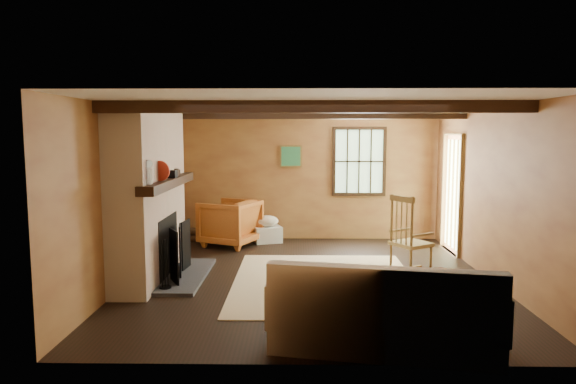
{
  "coord_description": "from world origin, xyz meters",
  "views": [
    {
      "loc": [
        -0.19,
        -7.07,
        2.03
      ],
      "look_at": [
        -0.32,
        0.4,
        1.18
      ],
      "focal_mm": 32.0,
      "sensor_mm": 36.0,
      "label": 1
    }
  ],
  "objects_px": {
    "fireplace": "(151,200)",
    "laundry_basket": "(267,234)",
    "rocking_chair": "(409,241)",
    "sofa": "(384,315)",
    "armchair": "(230,223)"
  },
  "relations": [
    {
      "from": "rocking_chair",
      "to": "fireplace",
      "type": "bearing_deg",
      "value": 60.44
    },
    {
      "from": "fireplace",
      "to": "armchair",
      "type": "xyz_separation_m",
      "value": [
        0.82,
        2.1,
        -0.68
      ]
    },
    {
      "from": "laundry_basket",
      "to": "sofa",
      "type": "bearing_deg",
      "value": -73.69
    },
    {
      "from": "rocking_chair",
      "to": "sofa",
      "type": "relative_size",
      "value": 0.52
    },
    {
      "from": "fireplace",
      "to": "laundry_basket",
      "type": "relative_size",
      "value": 4.8
    },
    {
      "from": "fireplace",
      "to": "laundry_basket",
      "type": "distance_m",
      "value": 2.97
    },
    {
      "from": "fireplace",
      "to": "rocking_chair",
      "type": "xyz_separation_m",
      "value": [
        3.65,
        0.2,
        -0.61
      ]
    },
    {
      "from": "fireplace",
      "to": "sofa",
      "type": "height_order",
      "value": "fireplace"
    },
    {
      "from": "rocking_chair",
      "to": "laundry_basket",
      "type": "relative_size",
      "value": 2.34
    },
    {
      "from": "rocking_chair",
      "to": "sofa",
      "type": "distance_m",
      "value": 2.67
    },
    {
      "from": "fireplace",
      "to": "rocking_chair",
      "type": "bearing_deg",
      "value": 3.21
    },
    {
      "from": "laundry_basket",
      "to": "fireplace",
      "type": "bearing_deg",
      "value": -121.87
    },
    {
      "from": "armchair",
      "to": "fireplace",
      "type": "bearing_deg",
      "value": 3.02
    },
    {
      "from": "rocking_chair",
      "to": "laundry_basket",
      "type": "distance_m",
      "value": 3.1
    },
    {
      "from": "rocking_chair",
      "to": "armchair",
      "type": "relative_size",
      "value": 1.26
    }
  ]
}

